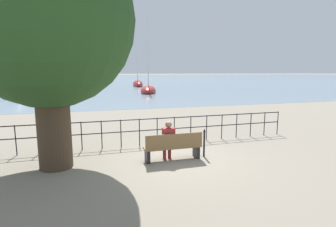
{
  "coord_description": "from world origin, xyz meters",
  "views": [
    {
      "loc": [
        -2.51,
        -7.77,
        2.8
      ],
      "look_at": [
        0.0,
        0.5,
        1.44
      ],
      "focal_mm": 28.0,
      "sensor_mm": 36.0,
      "label": 1
    }
  ],
  "objects_px": {
    "harbor_lighthouse": "(70,54)",
    "sailboat_4": "(14,95)",
    "seated_person_left": "(168,139)",
    "closed_umbrella": "(204,141)",
    "sailboat_0": "(138,84)",
    "shade_tree": "(47,22)",
    "sailboat_1": "(24,91)",
    "sailboat_2": "(148,90)",
    "park_bench": "(173,147)"
  },
  "relations": [
    {
      "from": "shade_tree",
      "to": "seated_person_left",
      "type": "height_order",
      "value": "shade_tree"
    },
    {
      "from": "sailboat_1",
      "to": "harbor_lighthouse",
      "type": "relative_size",
      "value": 0.44
    },
    {
      "from": "sailboat_0",
      "to": "sailboat_2",
      "type": "height_order",
      "value": "sailboat_2"
    },
    {
      "from": "shade_tree",
      "to": "closed_umbrella",
      "type": "bearing_deg",
      "value": -4.53
    },
    {
      "from": "shade_tree",
      "to": "sailboat_1",
      "type": "xyz_separation_m",
      "value": [
        -7.62,
        32.8,
        -3.91
      ]
    },
    {
      "from": "park_bench",
      "to": "sailboat_2",
      "type": "relative_size",
      "value": 0.18
    },
    {
      "from": "closed_umbrella",
      "to": "sailboat_0",
      "type": "distance_m",
      "value": 46.07
    },
    {
      "from": "park_bench",
      "to": "seated_person_left",
      "type": "distance_m",
      "value": 0.31
    },
    {
      "from": "closed_umbrella",
      "to": "sailboat_4",
      "type": "bearing_deg",
      "value": 115.28
    },
    {
      "from": "seated_person_left",
      "to": "sailboat_2",
      "type": "distance_m",
      "value": 27.81
    },
    {
      "from": "park_bench",
      "to": "seated_person_left",
      "type": "height_order",
      "value": "seated_person_left"
    },
    {
      "from": "shade_tree",
      "to": "sailboat_4",
      "type": "height_order",
      "value": "sailboat_4"
    },
    {
      "from": "park_bench",
      "to": "harbor_lighthouse",
      "type": "height_order",
      "value": "harbor_lighthouse"
    },
    {
      "from": "seated_person_left",
      "to": "sailboat_4",
      "type": "relative_size",
      "value": 0.15
    },
    {
      "from": "shade_tree",
      "to": "harbor_lighthouse",
      "type": "xyz_separation_m",
      "value": [
        -5.44,
        102.61,
        5.64
      ]
    },
    {
      "from": "sailboat_0",
      "to": "sailboat_4",
      "type": "relative_size",
      "value": 1.06
    },
    {
      "from": "shade_tree",
      "to": "sailboat_4",
      "type": "xyz_separation_m",
      "value": [
        -6.72,
        23.66,
        -3.78
      ]
    },
    {
      "from": "closed_umbrella",
      "to": "harbor_lighthouse",
      "type": "height_order",
      "value": "harbor_lighthouse"
    },
    {
      "from": "sailboat_4",
      "to": "sailboat_2",
      "type": "bearing_deg",
      "value": -7.96
    },
    {
      "from": "harbor_lighthouse",
      "to": "sailboat_4",
      "type": "bearing_deg",
      "value": -90.93
    },
    {
      "from": "sailboat_2",
      "to": "park_bench",
      "type": "bearing_deg",
      "value": -86.27
    },
    {
      "from": "closed_umbrella",
      "to": "harbor_lighthouse",
      "type": "distance_m",
      "value": 103.88
    },
    {
      "from": "shade_tree",
      "to": "seated_person_left",
      "type": "relative_size",
      "value": 5.21
    },
    {
      "from": "sailboat_0",
      "to": "sailboat_1",
      "type": "xyz_separation_m",
      "value": [
        -18.35,
        -12.5,
        -0.1
      ]
    },
    {
      "from": "seated_person_left",
      "to": "harbor_lighthouse",
      "type": "height_order",
      "value": "harbor_lighthouse"
    },
    {
      "from": "sailboat_0",
      "to": "sailboat_1",
      "type": "distance_m",
      "value": 22.21
    },
    {
      "from": "park_bench",
      "to": "sailboat_2",
      "type": "xyz_separation_m",
      "value": [
        5.31,
        27.35,
        -0.09
      ]
    },
    {
      "from": "sailboat_4",
      "to": "sailboat_1",
      "type": "bearing_deg",
      "value": 75.77
    },
    {
      "from": "seated_person_left",
      "to": "sailboat_4",
      "type": "height_order",
      "value": "sailboat_4"
    },
    {
      "from": "sailboat_2",
      "to": "harbor_lighthouse",
      "type": "bearing_deg",
      "value": 115.39
    },
    {
      "from": "park_bench",
      "to": "closed_umbrella",
      "type": "bearing_deg",
      "value": 2.4
    },
    {
      "from": "park_bench",
      "to": "harbor_lighthouse",
      "type": "distance_m",
      "value": 103.83
    },
    {
      "from": "closed_umbrella",
      "to": "sailboat_2",
      "type": "distance_m",
      "value": 27.62
    },
    {
      "from": "closed_umbrella",
      "to": "sailboat_0",
      "type": "height_order",
      "value": "sailboat_0"
    },
    {
      "from": "harbor_lighthouse",
      "to": "sailboat_0",
      "type": "bearing_deg",
      "value": -74.24
    },
    {
      "from": "park_bench",
      "to": "closed_umbrella",
      "type": "height_order",
      "value": "closed_umbrella"
    },
    {
      "from": "sailboat_0",
      "to": "closed_umbrella",
      "type": "bearing_deg",
      "value": -90.59
    },
    {
      "from": "sailboat_2",
      "to": "harbor_lighthouse",
      "type": "height_order",
      "value": "harbor_lighthouse"
    },
    {
      "from": "seated_person_left",
      "to": "park_bench",
      "type": "bearing_deg",
      "value": -28.91
    },
    {
      "from": "shade_tree",
      "to": "sailboat_4",
      "type": "distance_m",
      "value": 24.89
    },
    {
      "from": "park_bench",
      "to": "sailboat_2",
      "type": "height_order",
      "value": "sailboat_2"
    },
    {
      "from": "shade_tree",
      "to": "closed_umbrella",
      "type": "xyz_separation_m",
      "value": [
        4.62,
        -0.37,
        -3.63
      ]
    },
    {
      "from": "sailboat_2",
      "to": "harbor_lighthouse",
      "type": "distance_m",
      "value": 77.59
    },
    {
      "from": "park_bench",
      "to": "sailboat_0",
      "type": "xyz_separation_m",
      "value": [
        7.21,
        45.71,
        -0.07
      ]
    },
    {
      "from": "shade_tree",
      "to": "harbor_lighthouse",
      "type": "height_order",
      "value": "harbor_lighthouse"
    },
    {
      "from": "shade_tree",
      "to": "sailboat_2",
      "type": "distance_m",
      "value": 28.6
    },
    {
      "from": "seated_person_left",
      "to": "harbor_lighthouse",
      "type": "relative_size",
      "value": 0.06
    },
    {
      "from": "park_bench",
      "to": "sailboat_0",
      "type": "relative_size",
      "value": 0.21
    },
    {
      "from": "seated_person_left",
      "to": "sailboat_1",
      "type": "relative_size",
      "value": 0.14
    },
    {
      "from": "seated_person_left",
      "to": "closed_umbrella",
      "type": "relative_size",
      "value": 1.33
    }
  ]
}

